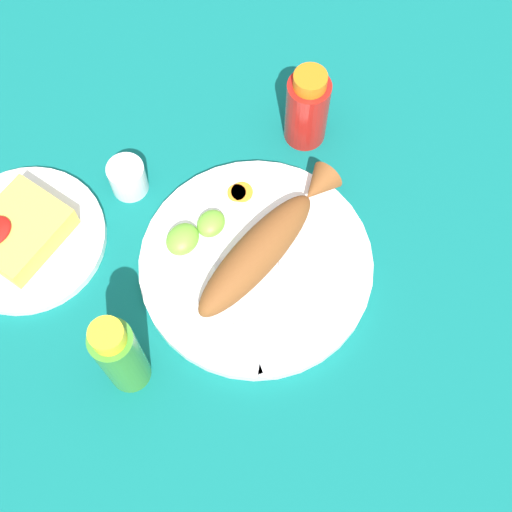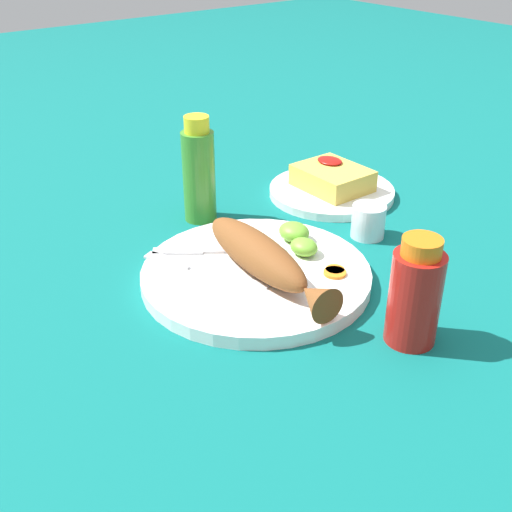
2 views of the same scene
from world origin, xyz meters
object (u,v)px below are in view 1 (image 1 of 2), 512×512
at_px(main_plate, 256,265).
at_px(salt_cup, 128,180).
at_px(hot_sauce_bottle_green, 120,356).
at_px(hot_sauce_bottle_red, 307,108).
at_px(fork_near, 274,317).
at_px(side_plate_fries, 26,239).
at_px(fried_fish, 265,244).
at_px(fork_far, 236,317).

distance_m(main_plate, salt_cup, 0.21).
bearing_deg(hot_sauce_bottle_green, hot_sauce_bottle_red, -177.86).
xyz_separation_m(fork_near, hot_sauce_bottle_red, (-0.26, -0.12, 0.04)).
height_order(salt_cup, side_plate_fries, salt_cup).
relative_size(fried_fish, fork_far, 1.66).
bearing_deg(salt_cup, fork_near, 80.23).
height_order(fork_near, salt_cup, salt_cup).
distance_m(fried_fish, side_plate_fries, 0.32).
distance_m(main_plate, fork_near, 0.08).
distance_m(fried_fish, fork_near, 0.09).
xyz_separation_m(main_plate, fork_near, (0.05, 0.06, 0.01)).
distance_m(main_plate, hot_sauce_bottle_red, 0.23).
bearing_deg(side_plate_fries, fried_fish, 120.34).
bearing_deg(side_plate_fries, hot_sauce_bottle_red, 149.10).
relative_size(fork_far, side_plate_fries, 0.74).
distance_m(fried_fish, hot_sauce_bottle_green, 0.23).
relative_size(main_plate, hot_sauce_bottle_red, 2.32).
xyz_separation_m(fried_fish, hot_sauce_bottle_green, (0.22, -0.05, 0.04)).
relative_size(fried_fish, hot_sauce_bottle_red, 1.98).
relative_size(salt_cup, side_plate_fries, 0.24).
distance_m(hot_sauce_bottle_red, hot_sauce_bottle_green, 0.42).
xyz_separation_m(fork_far, side_plate_fries, (0.07, -0.30, -0.01)).
bearing_deg(side_plate_fries, salt_cup, 156.47).
bearing_deg(hot_sauce_bottle_red, fried_fish, 18.21).
height_order(main_plate, side_plate_fries, main_plate).
distance_m(salt_cup, side_plate_fries, 0.16).
distance_m(fried_fish, hot_sauce_bottle_red, 0.20).
relative_size(fork_far, hot_sauce_bottle_red, 1.19).
distance_m(fork_near, hot_sauce_bottle_green, 0.20).
xyz_separation_m(fork_far, hot_sauce_bottle_green, (0.13, -0.07, 0.06)).
distance_m(fork_far, hot_sauce_bottle_red, 0.30).
height_order(fried_fish, salt_cup, fried_fish).
relative_size(hot_sauce_bottle_green, salt_cup, 3.29).
bearing_deg(hot_sauce_bottle_green, fork_far, 151.94).
distance_m(hot_sauce_bottle_red, side_plate_fries, 0.42).
height_order(fried_fish, hot_sauce_bottle_green, hot_sauce_bottle_green).
height_order(fork_near, hot_sauce_bottle_red, hot_sauce_bottle_red).
bearing_deg(hot_sauce_bottle_red, main_plate, 16.40).
bearing_deg(side_plate_fries, hot_sauce_bottle_green, 74.95).
relative_size(fork_near, fork_far, 1.10).
xyz_separation_m(fork_near, salt_cup, (-0.05, -0.27, 0.00)).
distance_m(fork_far, side_plate_fries, 0.30).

